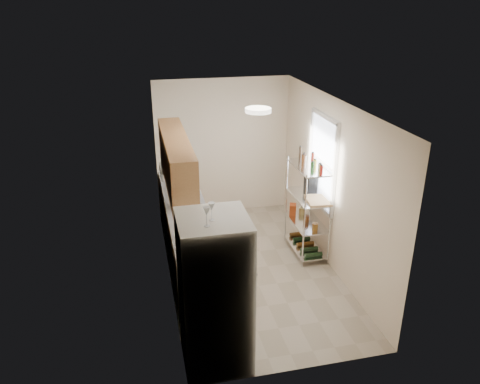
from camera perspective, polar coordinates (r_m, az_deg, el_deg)
The scene contains 16 objects.
room at distance 6.81m, azimuth 1.42°, elevation 0.02°, with size 2.52×4.42×2.62m.
counter_run at distance 7.42m, azimuth -6.41°, elevation -5.36°, with size 0.63×3.51×0.90m.
upper_cabinets at distance 6.55m, azimuth -7.75°, elevation 3.68°, with size 0.33×2.20×0.72m, color tan.
range_hood at distance 7.45m, azimuth -7.77°, elevation 2.61°, with size 0.50×0.60×0.12m, color #B7BABC.
window at distance 7.40m, azimuth 10.02°, elevation 3.64°, with size 0.06×1.00×1.46m, color white.
bakers_rack at distance 7.43m, azimuth 8.38°, elevation 0.18°, with size 0.45×0.90×1.73m.
ceiling_dome at distance 6.14m, azimuth 2.23°, elevation 9.95°, with size 0.34×0.34×0.06m, color white.
refrigerator at distance 5.28m, azimuth -3.10°, elevation -12.12°, with size 0.75×0.75×1.82m, color white.
wine_glass_a at distance 4.61m, azimuth -4.08°, elevation -3.04°, with size 0.07×0.07×0.21m, color silver, non-canonical shape.
wine_glass_b at distance 4.73m, azimuth -3.48°, elevation -2.40°, with size 0.07×0.07×0.19m, color silver, non-canonical shape.
rice_cooker at distance 7.27m, azimuth -7.03°, elevation -1.08°, with size 0.28×0.28×0.22m, color white.
frying_pan_large at distance 7.36m, azimuth -7.12°, elevation -1.54°, with size 0.29×0.29×0.05m, color black.
frying_pan_small at distance 7.59m, azimuth -6.95°, elevation -0.76°, with size 0.22×0.22×0.05m, color black.
cutting_board at distance 7.30m, azimuth 9.51°, elevation -1.01°, with size 0.34×0.44×0.03m, color tan.
espresso_machine at distance 7.68m, azimuth 8.62°, elevation 1.23°, with size 0.15×0.23×0.27m, color black.
storage_bag at distance 7.86m, azimuth 6.45°, elevation -2.09°, with size 0.11×0.15×0.17m, color #953612.
Camera 1 is at (-1.56, -6.08, 3.93)m, focal length 35.00 mm.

